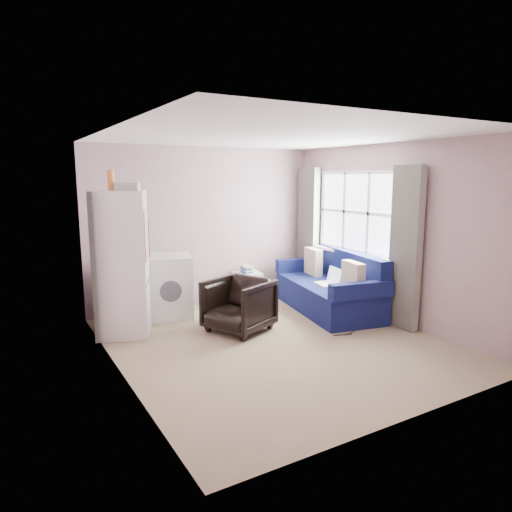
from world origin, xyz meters
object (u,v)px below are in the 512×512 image
(washing_machine, at_px, (169,285))
(fridge, at_px, (122,263))
(armchair, at_px, (239,302))
(side_table, at_px, (247,284))
(sofa, at_px, (331,289))

(washing_machine, bearing_deg, fridge, -136.40)
(armchair, distance_m, washing_machine, 1.23)
(washing_machine, bearing_deg, side_table, 22.04)
(fridge, distance_m, washing_machine, 0.98)
(side_table, height_order, sofa, sofa)
(armchair, bearing_deg, side_table, 123.54)
(side_table, xyz_separation_m, sofa, (0.87, -1.12, 0.05))
(fridge, xyz_separation_m, washing_machine, (0.76, 0.42, -0.47))
(washing_machine, bearing_deg, armchair, -46.47)
(armchair, distance_m, fridge, 1.60)
(armchair, relative_size, fridge, 0.37)
(armchair, bearing_deg, sofa, 71.21)
(washing_machine, distance_m, side_table, 1.43)
(sofa, bearing_deg, armchair, -164.14)
(fridge, bearing_deg, side_table, 36.68)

